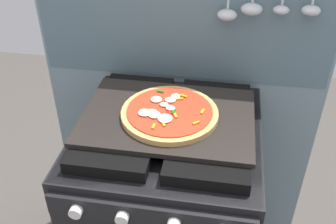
% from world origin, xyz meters
% --- Properties ---
extents(kitchen_backsplash, '(1.10, 0.09, 1.55)m').
position_xyz_m(kitchen_backsplash, '(0.00, 0.33, 0.79)').
color(kitchen_backsplash, '#7A939E').
rests_on(kitchen_backsplash, ground_plane).
extents(stove, '(0.60, 0.64, 0.90)m').
position_xyz_m(stove, '(-0.00, -0.00, 0.45)').
color(stove, black).
rests_on(stove, ground_plane).
extents(baking_tray, '(0.54, 0.38, 0.02)m').
position_xyz_m(baking_tray, '(0.00, 0.00, 0.91)').
color(baking_tray, black).
rests_on(baking_tray, stove).
extents(pizza_left, '(0.31, 0.31, 0.03)m').
position_xyz_m(pizza_left, '(0.00, -0.01, 0.93)').
color(pizza_left, tan).
rests_on(pizza_left, baking_tray).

